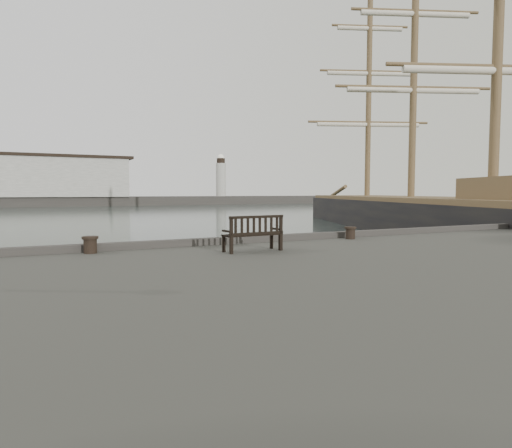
# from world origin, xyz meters

# --- Properties ---
(ground) EXTENTS (400.00, 400.00, 0.00)m
(ground) POSITION_xyz_m (0.00, 0.00, 0.00)
(ground) COLOR black
(ground) RESTS_ON ground
(breakwater) EXTENTS (140.00, 9.50, 12.20)m
(breakwater) POSITION_xyz_m (-4.56, 92.00, 4.30)
(breakwater) COLOR #383530
(breakwater) RESTS_ON ground
(bench) EXTENTS (1.47, 0.57, 0.83)m
(bench) POSITION_xyz_m (-0.45, -1.89, 1.83)
(bench) COLOR black
(bench) RESTS_ON quay
(bollard_left) EXTENTS (0.45, 0.45, 0.39)m
(bollard_left) POSITION_xyz_m (-3.94, -0.50, 1.76)
(bollard_left) COLOR black
(bollard_left) RESTS_ON quay
(bollard_right) EXTENTS (0.44, 0.44, 0.37)m
(bollard_right) POSITION_xyz_m (3.45, -0.66, 1.74)
(bollard_right) COLOR black
(bollard_right) RESTS_ON quay
(tall_ship_main) EXTENTS (21.91, 38.52, 28.89)m
(tall_ship_main) POSITION_xyz_m (21.94, 14.92, 0.74)
(tall_ship_main) COLOR black
(tall_ship_main) RESTS_ON ground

